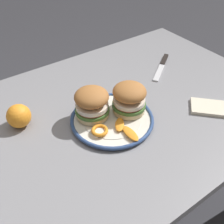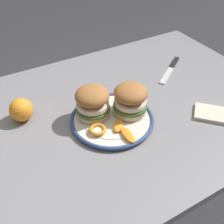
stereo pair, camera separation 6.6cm
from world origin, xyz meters
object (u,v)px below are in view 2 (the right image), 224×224
(sandwich_half_right, at_px, (130,99))
(whole_orange, at_px, (21,110))
(sandwich_half_left, at_px, (92,101))
(table_knife, at_px, (171,68))
(dining_table, at_px, (95,139))
(dinner_plate, at_px, (112,119))

(sandwich_half_right, height_order, whole_orange, sandwich_half_right)
(sandwich_half_left, distance_m, table_knife, 0.44)
(whole_orange, bearing_deg, sandwich_half_left, 152.03)
(sandwich_half_right, bearing_deg, dining_table, -23.22)
(dinner_plate, height_order, sandwich_half_right, sandwich_half_right)
(dining_table, xyz_separation_m, whole_orange, (0.20, -0.11, 0.14))
(dining_table, relative_size, sandwich_half_right, 9.31)
(dining_table, xyz_separation_m, dinner_plate, (-0.05, 0.05, 0.11))
(sandwich_half_left, xyz_separation_m, table_knife, (-0.42, -0.11, -0.07))
(dining_table, distance_m, dinner_plate, 0.13)
(sandwich_half_right, distance_m, table_knife, 0.36)
(dining_table, height_order, sandwich_half_right, sandwich_half_right)
(dinner_plate, bearing_deg, dining_table, -45.43)
(whole_orange, distance_m, table_knife, 0.63)
(dining_table, bearing_deg, dinner_plate, 134.57)
(dinner_plate, distance_m, sandwich_half_right, 0.09)
(dining_table, bearing_deg, sandwich_half_right, 156.78)
(dining_table, distance_m, sandwich_half_right, 0.21)
(dining_table, relative_size, whole_orange, 18.28)
(dinner_plate, relative_size, sandwich_half_right, 1.81)
(dining_table, height_order, dinner_plate, dinner_plate)
(dinner_plate, relative_size, sandwich_half_left, 1.90)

